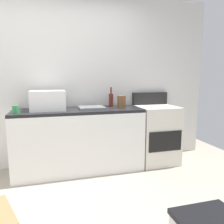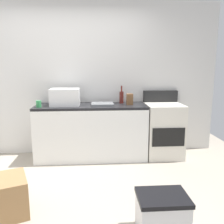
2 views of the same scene
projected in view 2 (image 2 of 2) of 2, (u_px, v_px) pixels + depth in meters
name	position (u px, v px, depth m)	size (l,w,h in m)	color
ground_plane	(66.00, 195.00, 2.87)	(6.00, 6.00, 0.00)	#9E9384
wall_back	(73.00, 79.00, 4.14)	(5.00, 0.10, 2.60)	silver
kitchen_counter	(91.00, 132.00, 3.98)	(1.80, 0.60, 0.90)	white
stove_oven	(163.00, 129.00, 4.07)	(0.60, 0.61, 1.10)	silver
microwave	(65.00, 97.00, 3.85)	(0.46, 0.34, 0.27)	white
sink_basin	(102.00, 104.00, 3.91)	(0.36, 0.32, 0.03)	slate
wine_bottle	(121.00, 97.00, 4.06)	(0.07, 0.07, 0.30)	#591E19
coffee_mug	(39.00, 104.00, 3.69)	(0.08, 0.08, 0.10)	#338C4C
knife_block	(130.00, 99.00, 3.91)	(0.10, 0.10, 0.18)	brown
cardboard_box_large	(8.00, 196.00, 2.49)	(0.36, 0.44, 0.40)	olive
storage_bin	(162.00, 214.00, 2.20)	(0.46, 0.36, 0.38)	silver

